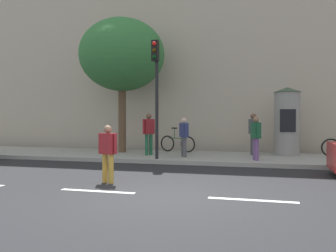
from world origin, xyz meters
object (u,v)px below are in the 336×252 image
object	(u,v)px
bicycle_upright	(177,143)
traffic_light	(156,80)
pedestrian_with_bag	(108,150)
pedestrian_tallest	(256,135)
pedestrian_in_dark_shirt	(253,130)
poster_column	(287,121)
pedestrian_with_backpack	(149,131)
pedestrian_in_light_jacket	(184,134)
street_tree	(122,55)

from	to	relation	value
bicycle_upright	traffic_light	bearing A→B (deg)	-91.49
pedestrian_with_bag	pedestrian_tallest	bearing A→B (deg)	53.16
pedestrian_with_bag	pedestrian_tallest	distance (m)	5.94
pedestrian_tallest	pedestrian_in_dark_shirt	bearing A→B (deg)	94.82
poster_column	pedestrian_with_backpack	bearing A→B (deg)	-164.28
bicycle_upright	pedestrian_tallest	bearing A→B (deg)	-35.26
traffic_light	pedestrian_in_light_jacket	world-z (taller)	traffic_light
street_tree	pedestrian_tallest	bearing A→B (deg)	-16.39
bicycle_upright	pedestrian_with_backpack	bearing A→B (deg)	-114.64
pedestrian_with_bag	bicycle_upright	size ratio (longest dim) A/B	0.86
traffic_light	bicycle_upright	xyz separation A→B (m)	(0.08, 3.02, -2.53)
traffic_light	pedestrian_with_bag	bearing A→B (deg)	-90.05
pedestrian_with_backpack	traffic_light	bearing A→B (deg)	-61.61
pedestrian_in_light_jacket	pedestrian_with_backpack	bearing A→B (deg)	170.97
pedestrian_in_dark_shirt	poster_column	bearing A→B (deg)	17.88
pedestrian_in_light_jacket	traffic_light	bearing A→B (deg)	-127.24
pedestrian_with_backpack	pedestrian_tallest	xyz separation A→B (m)	(4.26, -0.75, -0.10)
poster_column	bicycle_upright	size ratio (longest dim) A/B	1.62
pedestrian_with_bag	pedestrian_tallest	world-z (taller)	pedestrian_tallest
poster_column	pedestrian_in_light_jacket	world-z (taller)	poster_column
traffic_light	poster_column	size ratio (longest dim) A/B	1.56
pedestrian_with_backpack	street_tree	bearing A→B (deg)	148.18
pedestrian_with_bag	bicycle_upright	bearing A→B (deg)	89.35
street_tree	pedestrian_tallest	world-z (taller)	street_tree
pedestrian_in_dark_shirt	pedestrian_in_light_jacket	bearing A→B (deg)	-152.60
street_tree	pedestrian_tallest	xyz separation A→B (m)	(5.82, -1.71, -3.39)
pedestrian_in_light_jacket	pedestrian_in_dark_shirt	bearing A→B (deg)	27.40
pedestrian_in_dark_shirt	bicycle_upright	xyz separation A→B (m)	(-3.32, 0.61, -0.62)
pedestrian_in_dark_shirt	bicycle_upright	bearing A→B (deg)	169.55
traffic_light	pedestrian_with_bag	distance (m)	4.74
poster_column	pedestrian_with_bag	xyz separation A→B (m)	(-4.74, -7.03, -0.70)
pedestrian_with_bag	pedestrian_in_light_jacket	xyz separation A→B (m)	(0.81, 5.25, 0.19)
traffic_light	pedestrian_with_bag	world-z (taller)	traffic_light
traffic_light	street_tree	xyz separation A→B (m)	(-2.27, 2.28, 1.38)
pedestrian_in_light_jacket	pedestrian_with_backpack	xyz separation A→B (m)	(-1.52, 0.24, 0.11)
pedestrian_in_dark_shirt	bicycle_upright	distance (m)	3.43
traffic_light	pedestrian_in_light_jacket	bearing A→B (deg)	52.76
poster_column	pedestrian_tallest	bearing A→B (deg)	-117.35
poster_column	street_tree	distance (m)	7.60
pedestrian_with_bag	pedestrian_tallest	size ratio (longest dim) A/B	0.94
pedestrian_tallest	bicycle_upright	bearing A→B (deg)	144.74
pedestrian_in_light_jacket	pedestrian_tallest	distance (m)	2.79
bicycle_upright	street_tree	bearing A→B (deg)	-162.38
street_tree	pedestrian_with_backpack	bearing A→B (deg)	-31.82
poster_column	pedestrian_with_backpack	world-z (taller)	poster_column
street_tree	pedestrian_tallest	size ratio (longest dim) A/B	3.77
pedestrian_with_bag	pedestrian_tallest	xyz separation A→B (m)	(3.56, 4.75, 0.20)
street_tree	pedestrian_in_light_jacket	world-z (taller)	street_tree
pedestrian_tallest	pedestrian_in_light_jacket	bearing A→B (deg)	169.60
street_tree	pedestrian_with_backpack	world-z (taller)	street_tree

